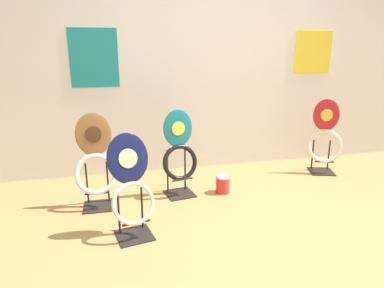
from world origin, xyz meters
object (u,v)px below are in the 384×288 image
(toilet_seat_display_woodgrain, at_px, (95,165))
(paint_can, at_px, (223,184))
(toilet_seat_display_teal_sax, at_px, (179,156))
(toilet_seat_display_navy_moon, at_px, (131,189))
(toilet_seat_display_crimson_swirl, at_px, (325,139))

(toilet_seat_display_woodgrain, relative_size, paint_can, 5.02)
(toilet_seat_display_teal_sax, bearing_deg, toilet_seat_display_woodgrain, -173.64)
(toilet_seat_display_woodgrain, xyz_separation_m, paint_can, (1.27, 0.03, -0.33))
(toilet_seat_display_navy_moon, bearing_deg, paint_can, 32.76)
(toilet_seat_display_navy_moon, distance_m, paint_can, 1.20)
(paint_can, bearing_deg, toilet_seat_display_navy_moon, -147.24)
(toilet_seat_display_crimson_swirl, relative_size, paint_can, 4.96)
(toilet_seat_display_teal_sax, bearing_deg, toilet_seat_display_navy_moon, -127.53)
(toilet_seat_display_crimson_swirl, height_order, toilet_seat_display_navy_moon, toilet_seat_display_crimson_swirl)
(toilet_seat_display_woodgrain, bearing_deg, toilet_seat_display_crimson_swirl, 7.25)
(toilet_seat_display_crimson_swirl, relative_size, toilet_seat_display_navy_moon, 1.06)
(toilet_seat_display_navy_moon, bearing_deg, toilet_seat_display_crimson_swirl, 21.57)
(toilet_seat_display_woodgrain, height_order, paint_can, toilet_seat_display_woodgrain)
(toilet_seat_display_woodgrain, height_order, toilet_seat_display_navy_moon, toilet_seat_display_woodgrain)
(toilet_seat_display_woodgrain, height_order, toilet_seat_display_teal_sax, toilet_seat_display_woodgrain)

